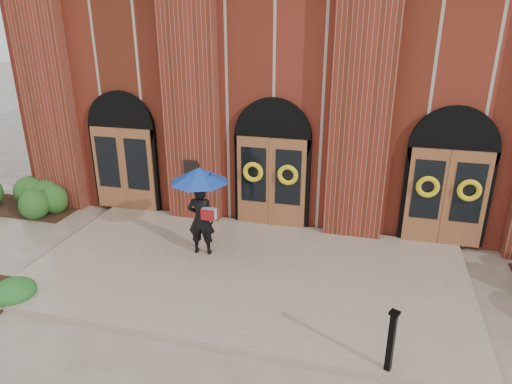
% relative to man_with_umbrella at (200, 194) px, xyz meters
% --- Properties ---
extents(ground, '(90.00, 90.00, 0.00)m').
position_rel_man_with_umbrella_xyz_m(ground, '(1.26, -0.66, -1.71)').
color(ground, tan).
rests_on(ground, ground).
extents(landing, '(10.00, 5.30, 0.15)m').
position_rel_man_with_umbrella_xyz_m(landing, '(1.26, -0.51, -1.63)').
color(landing, tan).
rests_on(landing, ground).
extents(church_building, '(16.20, 12.53, 7.00)m').
position_rel_man_with_umbrella_xyz_m(church_building, '(1.26, 8.13, 1.79)').
color(church_building, maroon).
rests_on(church_building, ground).
extents(man_with_umbrella, '(1.54, 1.54, 2.22)m').
position_rel_man_with_umbrella_xyz_m(man_with_umbrella, '(0.00, 0.00, 0.00)').
color(man_with_umbrella, black).
rests_on(man_with_umbrella, landing).
extents(metal_post, '(0.20, 0.20, 1.14)m').
position_rel_man_with_umbrella_xyz_m(metal_post, '(4.45, -3.01, -0.96)').
color(metal_post, black).
rests_on(metal_post, landing).
extents(hedge_wall_left, '(3.33, 1.33, 0.85)m').
position_rel_man_with_umbrella_xyz_m(hedge_wall_left, '(-6.70, 1.54, -1.28)').
color(hedge_wall_left, '#224D19').
rests_on(hedge_wall_left, ground).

